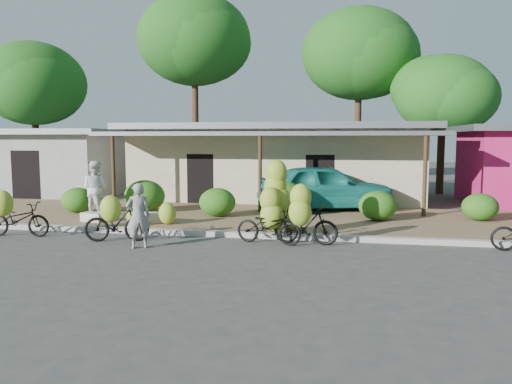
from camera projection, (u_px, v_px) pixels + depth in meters
ground at (215, 253)px, 11.87m from camera, size 100.00×100.00×0.00m
sidewalk at (254, 218)px, 16.75m from camera, size 60.00×6.00×0.12m
curb at (234, 234)px, 13.82m from camera, size 60.00×0.25×0.15m
shop_main at (279, 161)px, 22.37m from camera, size 13.00×8.50×3.35m
shop_grey at (58, 161)px, 24.47m from camera, size 7.00×6.00×3.15m
tree_back_left at (31, 82)px, 26.61m from camera, size 5.58×5.49×7.83m
tree_far_center at (192, 39)px, 27.79m from camera, size 6.31×6.28×10.69m
tree_center_right at (356, 53)px, 26.72m from camera, size 6.11×6.06×9.63m
tree_near_right at (439, 92)px, 24.28m from camera, size 4.83×4.69×6.78m
hedge_0 at (78, 200)px, 17.54m from camera, size 1.14×1.02×0.89m
hedge_1 at (145, 196)px, 17.74m from camera, size 1.45×1.31×1.13m
hedge_2 at (217, 202)px, 16.67m from camera, size 1.23×1.11×0.96m
hedge_3 at (284, 198)px, 16.96m from camera, size 1.48×1.33×1.15m
hedge_4 at (378, 206)px, 15.88m from camera, size 1.21×1.09×0.95m
hedge_5 at (480, 207)px, 15.81m from camera, size 1.12×1.01×0.87m
bike_far_left at (16, 217)px, 13.78m from camera, size 1.86×1.27×1.36m
bike_left at (116, 220)px, 13.04m from camera, size 1.76×1.31×1.31m
bike_center at (273, 210)px, 13.12m from camera, size 1.86×1.36×2.17m
bike_right at (304, 219)px, 12.63m from camera, size 1.73×1.23×1.62m
loose_banana_a at (135, 215)px, 14.91m from camera, size 0.52×0.44×0.65m
loose_banana_b at (167, 213)px, 15.14m from camera, size 0.54×0.46×0.67m
loose_banana_c at (290, 220)px, 14.03m from camera, size 0.49×0.41×0.61m
sack_near at (155, 217)px, 15.54m from camera, size 0.85×0.41×0.30m
sack_far at (93, 217)px, 15.70m from camera, size 0.82×0.55×0.28m
vendor at (138, 216)px, 12.34m from camera, size 0.71×0.62×1.63m
bystander at (95, 189)px, 16.66m from camera, size 1.02×0.86×1.86m
teal_van at (325, 187)px, 18.20m from camera, size 5.27×3.20×1.68m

